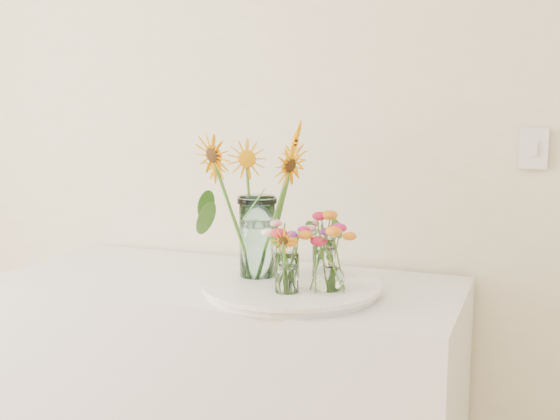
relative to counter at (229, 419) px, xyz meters
The scene contains 10 objects.
counter is the anchor object (origin of this frame).
tray 0.52m from the counter, 16.71° to the right, with size 0.48×0.48×0.03m, color white.
mason_jar 0.61m from the counter, 15.34° to the right, with size 0.10×0.10×0.24m, color #A3D5D4.
sunflower_bouquet 0.71m from the counter, 15.34° to the right, with size 0.50×0.50×0.45m, color #EF9805, non-canonical shape.
small_vase_a 0.61m from the counter, 33.16° to the right, with size 0.06×0.06×0.11m, color white.
wildflower_posy_a 0.65m from the counter, 33.16° to the right, with size 0.17×0.17×0.20m, color orange, non-canonical shape.
small_vase_b 0.65m from the counter, 16.76° to the right, with size 0.09×0.09×0.12m, color white, non-canonical shape.
wildflower_posy_b 0.69m from the counter, 16.76° to the right, with size 0.21×0.21×0.21m, color orange, non-canonical shape.
small_vase_c 0.61m from the counter, ahead, with size 0.07×0.07×0.12m, color white.
wildflower_posy_c 0.65m from the counter, ahead, with size 0.17×0.17×0.21m, color orange, non-canonical shape.
Camera 1 is at (0.81, 0.05, 1.44)m, focal length 45.00 mm.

